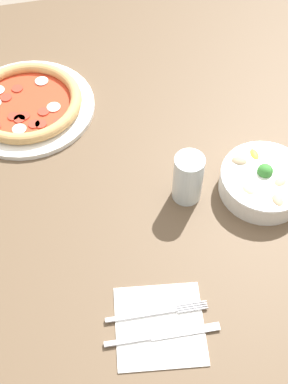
{
  "coord_description": "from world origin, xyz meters",
  "views": [
    {
      "loc": [
        0.75,
        -0.23,
        1.65
      ],
      "look_at": [
        0.13,
        -0.09,
        0.77
      ],
      "focal_mm": 50.0,
      "sensor_mm": 36.0,
      "label": 1
    }
  ],
  "objects": [
    {
      "name": "ground_plane",
      "position": [
        0.0,
        0.0,
        0.0
      ],
      "size": [
        8.0,
        8.0,
        0.0
      ],
      "primitive_type": "plane",
      "color": "gray"
    },
    {
      "name": "glass",
      "position": [
        0.14,
        -0.0,
        0.81
      ],
      "size": [
        0.06,
        0.06,
        0.11
      ],
      "color": "silver",
      "rests_on": "dining_table"
    },
    {
      "name": "bowl",
      "position": [
        0.16,
        0.16,
        0.78
      ],
      "size": [
        0.18,
        0.18,
        0.07
      ],
      "color": "white",
      "rests_on": "dining_table"
    },
    {
      "name": "napkin",
      "position": [
        0.4,
        -0.12,
        0.75
      ],
      "size": [
        0.18,
        0.18,
        0.0
      ],
      "color": "white",
      "rests_on": "dining_table"
    },
    {
      "name": "dining_table",
      "position": [
        0.0,
        0.0,
        0.65
      ],
      "size": [
        1.21,
        1.01,
        0.75
      ],
      "color": "brown",
      "rests_on": "ground_plane"
    },
    {
      "name": "pizza",
      "position": [
        -0.18,
        -0.3,
        0.77
      ],
      "size": [
        0.31,
        0.31,
        0.04
      ],
      "color": "white",
      "rests_on": "dining_table"
    },
    {
      "name": "fork",
      "position": [
        0.38,
        -0.12,
        0.76
      ],
      "size": [
        0.02,
        0.18,
        0.0
      ],
      "rotation": [
        0.0,
        0.0,
        1.51
      ],
      "color": "silver",
      "rests_on": "napkin"
    },
    {
      "name": "knife",
      "position": [
        0.42,
        -0.13,
        0.76
      ],
      "size": [
        0.02,
        0.2,
        0.01
      ],
      "rotation": [
        0.0,
        0.0,
        1.51
      ],
      "color": "silver",
      "rests_on": "napkin"
    }
  ]
}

